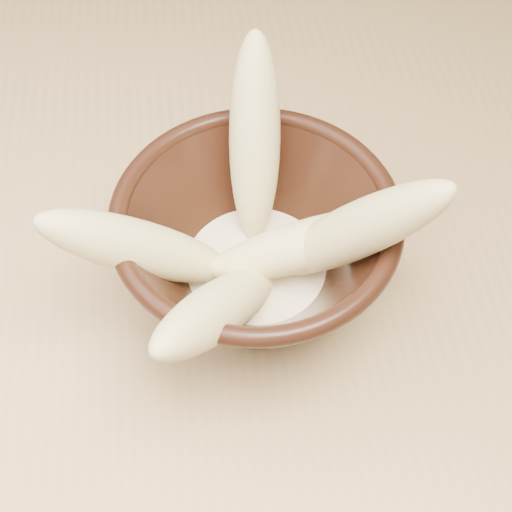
{
  "coord_description": "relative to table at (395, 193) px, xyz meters",
  "views": [
    {
      "loc": [
        -0.2,
        -0.46,
        1.25
      ],
      "look_at": [
        -0.17,
        -0.16,
        0.81
      ],
      "focal_mm": 50.0,
      "sensor_mm": 36.0,
      "label": 1
    }
  ],
  "objects": [
    {
      "name": "banana_upright",
      "position": [
        -0.16,
        -0.09,
        0.19
      ],
      "size": [
        0.05,
        0.12,
        0.16
      ],
      "primitive_type": "ellipsoid",
      "rotation": [
        0.51,
        0.0,
        3.01
      ],
      "color": "#D5C47E",
      "rests_on": "bowl"
    },
    {
      "name": "table",
      "position": [
        0.0,
        0.0,
        0.0
      ],
      "size": [
        1.2,
        0.8,
        0.75
      ],
      "color": "tan",
      "rests_on": "ground"
    },
    {
      "name": "banana_across",
      "position": [
        -0.12,
        -0.17,
        0.16
      ],
      "size": [
        0.17,
        0.04,
        0.08
      ],
      "primitive_type": "ellipsoid",
      "rotation": [
        1.33,
        0.0,
        1.6
      ],
      "color": "#D5C47E",
      "rests_on": "bowl"
    },
    {
      "name": "bowl",
      "position": [
        -0.17,
        -0.16,
        0.14
      ],
      "size": [
        0.21,
        0.21,
        0.11
      ],
      "rotation": [
        0.0,
        0.0,
        0.39
      ],
      "color": "black",
      "rests_on": "table"
    },
    {
      "name": "banana_left",
      "position": [
        -0.25,
        -0.17,
        0.18
      ],
      "size": [
        0.15,
        0.06,
        0.14
      ],
      "primitive_type": "ellipsoid",
      "rotation": [
        0.84,
        0.0,
        -1.4
      ],
      "color": "#D5C47E",
      "rests_on": "bowl"
    },
    {
      "name": "banana_front",
      "position": [
        -0.2,
        -0.22,
        0.17
      ],
      "size": [
        0.12,
        0.15,
        0.13
      ],
      "primitive_type": "ellipsoid",
      "rotation": [
        0.94,
        0.0,
        -0.63
      ],
      "color": "#D5C47E",
      "rests_on": "bowl"
    },
    {
      "name": "banana_right",
      "position": [
        -0.1,
        -0.18,
        0.19
      ],
      "size": [
        0.14,
        0.1,
        0.16
      ],
      "primitive_type": "ellipsoid",
      "rotation": [
        0.66,
        0.0,
        1.11
      ],
      "color": "#D5C47E",
      "rests_on": "bowl"
    },
    {
      "name": "milk_puddle",
      "position": [
        -0.17,
        -0.16,
        0.12
      ],
      "size": [
        0.12,
        0.12,
        0.02
      ],
      "primitive_type": "cylinder",
      "color": "#FDEFCB",
      "rests_on": "bowl"
    }
  ]
}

